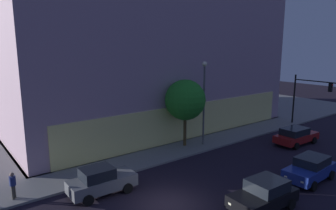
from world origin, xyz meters
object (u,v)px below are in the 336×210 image
object	(u,v)px
car_grey	(101,181)
car_blue	(310,168)
car_black	(264,195)
traffic_light_far_corner	(308,92)
sidewalk_tree	(185,100)
modern_building	(130,53)
street_lamp_sidewalk	(204,93)
pedestrian_waiting	(13,183)
car_red	(296,136)

from	to	relation	value
car_grey	car_blue	distance (m)	13.86
car_grey	car_black	xyz separation A→B (m)	(6.45, -7.13, -0.02)
traffic_light_far_corner	sidewalk_tree	xyz separation A→B (m)	(-15.30, 2.92, 0.42)
modern_building	street_lamp_sidewalk	size ratio (longest dim) A/B	3.98
pedestrian_waiting	street_lamp_sidewalk	bearing A→B (deg)	1.99
modern_building	car_grey	world-z (taller)	modern_building
car_blue	car_grey	bearing A→B (deg)	150.61
traffic_light_far_corner	car_blue	distance (m)	15.37
traffic_light_far_corner	sidewalk_tree	size ratio (longest dim) A/B	0.94
modern_building	sidewalk_tree	size ratio (longest dim) A/B	5.00
pedestrian_waiting	car_grey	bearing A→B (deg)	-27.41
street_lamp_sidewalk	car_grey	xyz separation A→B (m)	(-11.41, -2.87, -4.03)
car_grey	traffic_light_far_corner	bearing A→B (deg)	1.57
pedestrian_waiting	car_blue	bearing A→B (deg)	-28.86
traffic_light_far_corner	car_red	world-z (taller)	traffic_light_far_corner
car_black	car_blue	size ratio (longest dim) A/B	0.97
modern_building	street_lamp_sidewalk	world-z (taller)	modern_building
street_lamp_sidewalk	pedestrian_waiting	xyz separation A→B (m)	(-15.87, -0.55, -3.77)
pedestrian_waiting	car_blue	xyz separation A→B (m)	(16.54, -9.11, -0.28)
street_lamp_sidewalk	traffic_light_far_corner	bearing A→B (deg)	-9.00
sidewalk_tree	car_black	bearing A→B (deg)	-107.60
sidewalk_tree	car_blue	world-z (taller)	sidewalk_tree
street_lamp_sidewalk	car_red	size ratio (longest dim) A/B	1.60
car_black	modern_building	bearing A→B (deg)	77.21
car_blue	car_red	world-z (taller)	car_blue
street_lamp_sidewalk	modern_building	bearing A→B (deg)	88.93
car_red	pedestrian_waiting	bearing A→B (deg)	169.30
traffic_light_far_corner	pedestrian_waiting	distance (m)	29.79
car_grey	car_black	bearing A→B (deg)	-47.88
modern_building	car_red	world-z (taller)	modern_building
sidewalk_tree	car_black	size ratio (longest dim) A/B	1.45
traffic_light_far_corner	car_black	size ratio (longest dim) A/B	1.36
modern_building	car_black	world-z (taller)	modern_building
car_red	car_grey	bearing A→B (deg)	173.75
modern_building	sidewalk_tree	xyz separation A→B (m)	(-1.79, -12.16, -3.80)
car_black	car_red	size ratio (longest dim) A/B	0.88
traffic_light_far_corner	street_lamp_sidewalk	bearing A→B (deg)	171.00
street_lamp_sidewalk	sidewalk_tree	xyz separation A→B (m)	(-1.55, 0.74, -0.59)
street_lamp_sidewalk	pedestrian_waiting	bearing A→B (deg)	-178.01
modern_building	car_black	distance (m)	24.58
sidewalk_tree	car_red	size ratio (longest dim) A/B	1.28
car_blue	street_lamp_sidewalk	bearing A→B (deg)	93.96
sidewalk_tree	car_red	world-z (taller)	sidewalk_tree
car_blue	car_red	size ratio (longest dim) A/B	0.91
sidewalk_tree	car_red	bearing A→B (deg)	-33.03
car_grey	car_blue	size ratio (longest dim) A/B	0.98
modern_building	street_lamp_sidewalk	bearing A→B (deg)	-91.07
street_lamp_sidewalk	car_black	distance (m)	11.87
car_black	traffic_light_far_corner	bearing A→B (deg)	22.69
pedestrian_waiting	car_black	distance (m)	14.43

